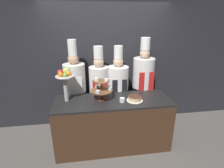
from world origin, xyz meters
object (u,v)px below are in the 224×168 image
Objects in this scene: cup_white at (122,100)px; chef_center_left at (99,88)px; fruit_pedestal at (65,78)px; chef_left at (75,87)px; tiered_stand at (102,88)px; chef_right at (143,81)px; cake_round at (135,98)px; chef_center_right at (118,87)px.

cup_white is 0.05× the size of chef_center_left.
cup_white is (0.90, -0.20, -0.36)m from fruit_pedestal.
fruit_pedestal is 0.30× the size of chef_left.
chef_right is at bearing 28.39° from tiered_stand.
chef_right reaches higher than cake_round.
chef_center_left is at bearing 0.00° from chef_left.
chef_center_right is at bearing 106.26° from cake_round.
fruit_pedestal is 1.10m from chef_center_right.
chef_left is 1.07× the size of chef_center_right.
tiered_stand is 0.20× the size of chef_right.
chef_center_right reaches higher than cake_round.
chef_center_right reaches higher than fruit_pedestal.
chef_center_right is (0.04, 0.62, -0.02)m from cup_white.
cup_white is at bearing -12.55° from fruit_pedestal.
cake_round is 1.17m from chef_left.
chef_right is at bearing 48.47° from cup_white.
fruit_pedestal is 0.99m from cup_white.
tiered_stand is 0.22× the size of chef_center_right.
tiered_stand is 0.62m from fruit_pedestal.
chef_center_left reaches higher than tiered_stand.
fruit_pedestal is 6.74× the size of cup_white.
cup_white is at bearing -93.80° from chef_center_right.
tiered_stand is 0.39m from cup_white.
chef_right is at bearing -0.00° from chef_left.
chef_left reaches higher than cake_round.
chef_left is at bearing 74.21° from fruit_pedestal.
fruit_pedestal is at bearing 170.86° from cake_round.
tiered_stand is at bearing -89.24° from chef_center_left.
cup_white is (0.32, -0.15, -0.17)m from tiered_stand.
chef_center_right is at bearing 180.00° from chef_right.
cake_round is 0.22m from cup_white.
chef_left is at bearing 180.00° from chef_right.
chef_left is (0.12, 0.42, -0.32)m from fruit_pedestal.
chef_center_left is at bearing 90.76° from tiered_stand.
chef_center_left reaches higher than fruit_pedestal.
cup_white is at bearing -62.24° from chef_center_left.
chef_center_right is at bearing -0.00° from chef_left.
chef_center_right is at bearing -0.01° from chef_center_left.
chef_right is (1.45, 0.42, -0.28)m from fruit_pedestal.
tiered_stand is 1.39× the size of cake_round.
cup_white is 0.83m from chef_right.
cake_round is 3.28× the size of cup_white.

